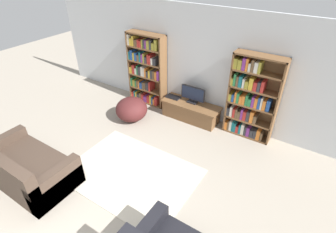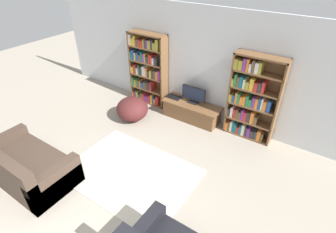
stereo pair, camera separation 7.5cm
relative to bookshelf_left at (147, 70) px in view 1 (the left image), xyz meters
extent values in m
cube|color=silver|center=(1.50, 0.18, 0.38)|extent=(8.80, 0.06, 2.60)
cube|color=brown|center=(-0.47, -0.02, 0.01)|extent=(0.04, 0.30, 1.86)
cube|color=brown|center=(0.52, -0.02, 0.01)|extent=(0.04, 0.30, 1.86)
cube|color=brown|center=(0.03, 0.11, 0.01)|extent=(1.03, 0.04, 1.86)
cube|color=brown|center=(0.03, -0.02, 0.92)|extent=(1.03, 0.30, 0.04)
cube|color=brown|center=(0.03, -0.02, -0.91)|extent=(0.99, 0.30, 0.04)
cube|color=#B72D28|center=(-0.41, -0.03, -0.80)|extent=(0.08, 0.24, 0.18)
cube|color=#196B75|center=(-0.35, -0.03, -0.78)|extent=(0.04, 0.24, 0.22)
cube|color=gold|center=(-0.30, -0.03, -0.78)|extent=(0.05, 0.24, 0.21)
cube|color=#333338|center=(-0.23, -0.03, -0.80)|extent=(0.08, 0.24, 0.17)
cube|color=brown|center=(-0.15, -0.03, -0.78)|extent=(0.06, 0.24, 0.21)
cube|color=#B72D28|center=(-0.08, -0.03, -0.79)|extent=(0.07, 0.24, 0.20)
cube|color=#7F338C|center=(-0.01, -0.03, -0.80)|extent=(0.05, 0.24, 0.17)
cube|color=#7F338C|center=(0.04, -0.03, -0.80)|extent=(0.05, 0.24, 0.17)
cube|color=#B72D28|center=(0.11, -0.03, -0.78)|extent=(0.08, 0.24, 0.21)
cube|color=gold|center=(0.18, -0.03, -0.76)|extent=(0.05, 0.24, 0.25)
cube|color=#234C99|center=(0.24, -0.03, -0.79)|extent=(0.04, 0.24, 0.20)
cube|color=orange|center=(0.29, -0.03, -0.80)|extent=(0.05, 0.24, 0.17)
cube|color=#B72D28|center=(0.36, -0.03, -0.77)|extent=(0.08, 0.24, 0.24)
cube|color=brown|center=(0.03, -0.02, -0.53)|extent=(0.99, 0.30, 0.04)
cube|color=#2D7F47|center=(-0.42, -0.03, -0.40)|extent=(0.06, 0.24, 0.23)
cube|color=#9E9333|center=(-0.35, -0.03, -0.42)|extent=(0.07, 0.24, 0.19)
cube|color=#2D7F47|center=(-0.28, -0.03, -0.42)|extent=(0.04, 0.24, 0.19)
cube|color=brown|center=(-0.24, -0.03, -0.42)|extent=(0.05, 0.24, 0.20)
cube|color=orange|center=(-0.18, -0.03, -0.42)|extent=(0.04, 0.24, 0.20)
cube|color=#234C99|center=(-0.11, -0.03, -0.43)|extent=(0.08, 0.24, 0.17)
cube|color=brown|center=(-0.04, -0.03, -0.42)|extent=(0.06, 0.24, 0.20)
cube|color=brown|center=(0.02, -0.03, -0.41)|extent=(0.04, 0.24, 0.20)
cube|color=#333338|center=(0.09, -0.03, -0.41)|extent=(0.08, 0.24, 0.22)
cube|color=#B72D28|center=(0.17, -0.03, -0.39)|extent=(0.05, 0.24, 0.24)
cube|color=brown|center=(0.03, -0.02, -0.16)|extent=(0.99, 0.30, 0.04)
cube|color=gold|center=(-0.41, -0.03, -0.06)|extent=(0.08, 0.24, 0.17)
cube|color=#B72D28|center=(-0.33, -0.03, -0.03)|extent=(0.08, 0.24, 0.23)
cube|color=silver|center=(-0.25, -0.03, -0.06)|extent=(0.06, 0.24, 0.16)
cube|color=#2D7F47|center=(-0.20, -0.03, -0.02)|extent=(0.04, 0.24, 0.25)
cube|color=#333338|center=(-0.13, -0.03, -0.03)|extent=(0.08, 0.24, 0.23)
cube|color=silver|center=(-0.05, -0.03, -0.02)|extent=(0.07, 0.24, 0.25)
cube|color=silver|center=(0.01, -0.03, -0.03)|extent=(0.04, 0.24, 0.23)
cube|color=orange|center=(0.06, -0.03, -0.03)|extent=(0.05, 0.24, 0.23)
cube|color=#333338|center=(0.11, -0.03, -0.06)|extent=(0.06, 0.24, 0.16)
cube|color=gold|center=(0.18, -0.03, -0.04)|extent=(0.06, 0.24, 0.20)
cube|color=#333338|center=(0.25, -0.03, -0.04)|extent=(0.07, 0.24, 0.21)
cube|color=brown|center=(0.31, -0.03, -0.03)|extent=(0.05, 0.24, 0.21)
cube|color=orange|center=(0.38, -0.03, -0.04)|extent=(0.06, 0.24, 0.21)
cube|color=#7F338C|center=(0.45, -0.03, -0.02)|extent=(0.07, 0.24, 0.24)
cube|color=brown|center=(0.03, -0.02, 0.21)|extent=(0.99, 0.30, 0.04)
cube|color=#196B75|center=(-0.43, -0.03, 0.33)|extent=(0.04, 0.24, 0.20)
cube|color=#234C99|center=(-0.36, -0.03, 0.35)|extent=(0.07, 0.24, 0.25)
cube|color=gold|center=(-0.29, -0.03, 0.33)|extent=(0.05, 0.24, 0.20)
cube|color=#234C99|center=(-0.23, -0.03, 0.33)|extent=(0.07, 0.24, 0.21)
cube|color=brown|center=(-0.15, -0.03, 0.31)|extent=(0.07, 0.24, 0.17)
cube|color=#196B75|center=(-0.09, -0.03, 0.35)|extent=(0.05, 0.24, 0.25)
cube|color=#7F338C|center=(-0.03, -0.03, 0.34)|extent=(0.05, 0.24, 0.21)
cube|color=#9E9333|center=(0.03, -0.03, 0.35)|extent=(0.05, 0.24, 0.23)
cube|color=#333338|center=(0.09, -0.03, 0.31)|extent=(0.07, 0.24, 0.16)
cube|color=#B72D28|center=(0.16, -0.03, 0.35)|extent=(0.04, 0.24, 0.24)
cube|color=#B72D28|center=(0.21, -0.03, 0.34)|extent=(0.05, 0.24, 0.22)
cube|color=silver|center=(0.27, -0.03, 0.31)|extent=(0.05, 0.24, 0.17)
cube|color=#333338|center=(0.35, -0.03, 0.32)|extent=(0.08, 0.24, 0.18)
cube|color=brown|center=(0.03, -0.02, 0.59)|extent=(0.99, 0.30, 0.04)
cube|color=silver|center=(-0.42, -0.03, 0.73)|extent=(0.06, 0.24, 0.26)
cube|color=gold|center=(-0.35, -0.03, 0.69)|extent=(0.08, 0.24, 0.17)
cube|color=gold|center=(-0.28, -0.03, 0.72)|extent=(0.05, 0.24, 0.24)
cube|color=brown|center=(-0.22, -0.03, 0.69)|extent=(0.05, 0.24, 0.16)
cube|color=brown|center=(-0.17, -0.03, 0.69)|extent=(0.04, 0.24, 0.17)
cube|color=#B72D28|center=(-0.12, -0.03, 0.69)|extent=(0.04, 0.24, 0.18)
cube|color=#B72D28|center=(-0.06, -0.03, 0.69)|extent=(0.07, 0.24, 0.17)
cube|color=#9E9333|center=(0.00, -0.03, 0.70)|extent=(0.04, 0.24, 0.20)
cube|color=#333338|center=(0.06, -0.03, 0.71)|extent=(0.05, 0.24, 0.20)
cube|color=#7F338C|center=(0.11, -0.03, 0.70)|extent=(0.04, 0.24, 0.20)
cube|color=#9E9333|center=(0.17, -0.03, 0.70)|extent=(0.08, 0.24, 0.20)
cube|color=#333338|center=(0.25, -0.03, 0.71)|extent=(0.06, 0.24, 0.22)
cube|color=#9E9333|center=(0.32, -0.03, 0.69)|extent=(0.08, 0.24, 0.17)
cube|color=#9E9333|center=(0.40, -0.03, 0.73)|extent=(0.08, 0.24, 0.26)
cube|color=brown|center=(2.27, -0.02, 0.01)|extent=(0.04, 0.30, 1.86)
cube|color=brown|center=(3.27, -0.02, 0.01)|extent=(0.04, 0.30, 1.86)
cube|color=brown|center=(2.77, 0.11, 0.01)|extent=(1.03, 0.04, 1.86)
cube|color=brown|center=(2.77, -0.02, 0.92)|extent=(1.03, 0.30, 0.04)
cube|color=brown|center=(2.77, -0.02, -0.91)|extent=(0.99, 0.30, 0.04)
cube|color=orange|center=(2.32, -0.03, -0.79)|extent=(0.06, 0.24, 0.19)
cube|color=brown|center=(2.37, -0.03, -0.78)|extent=(0.04, 0.24, 0.22)
cube|color=silver|center=(2.42, -0.03, -0.76)|extent=(0.05, 0.24, 0.25)
cube|color=#196B75|center=(2.48, -0.03, -0.76)|extent=(0.04, 0.24, 0.25)
cube|color=#196B75|center=(2.52, -0.03, -0.78)|extent=(0.05, 0.24, 0.22)
cube|color=#B72D28|center=(2.58, -0.03, -0.80)|extent=(0.06, 0.24, 0.17)
cube|color=#196B75|center=(2.64, -0.03, -0.78)|extent=(0.05, 0.24, 0.22)
cube|color=silver|center=(2.70, -0.03, -0.76)|extent=(0.07, 0.24, 0.25)
cube|color=#333338|center=(2.77, -0.03, -0.77)|extent=(0.05, 0.24, 0.23)
cube|color=#7F338C|center=(2.83, -0.03, -0.78)|extent=(0.07, 0.24, 0.22)
cube|color=#333338|center=(2.91, -0.03, -0.79)|extent=(0.07, 0.24, 0.19)
cube|color=#333338|center=(2.98, -0.03, -0.79)|extent=(0.06, 0.24, 0.20)
cube|color=orange|center=(3.05, -0.03, -0.77)|extent=(0.08, 0.24, 0.23)
cube|color=brown|center=(3.12, -0.03, -0.79)|extent=(0.05, 0.24, 0.20)
cube|color=brown|center=(2.77, -0.02, -0.53)|extent=(0.99, 0.30, 0.04)
cube|color=#333338|center=(2.32, -0.03, -0.42)|extent=(0.06, 0.24, 0.19)
cube|color=silver|center=(2.39, -0.03, -0.40)|extent=(0.06, 0.24, 0.23)
cube|color=#B72D28|center=(2.45, -0.03, -0.41)|extent=(0.06, 0.24, 0.21)
cube|color=brown|center=(2.51, -0.03, -0.40)|extent=(0.05, 0.24, 0.22)
cube|color=brown|center=(2.57, -0.03, -0.42)|extent=(0.06, 0.24, 0.18)
cube|color=#7F338C|center=(2.63, -0.03, -0.39)|extent=(0.05, 0.24, 0.25)
cube|color=#B72D28|center=(2.69, -0.03, -0.41)|extent=(0.07, 0.24, 0.22)
cube|color=#333338|center=(2.76, -0.03, -0.40)|extent=(0.07, 0.24, 0.24)
cube|color=orange|center=(2.84, -0.03, -0.39)|extent=(0.08, 0.24, 0.26)
cube|color=brown|center=(2.92, -0.03, -0.42)|extent=(0.07, 0.24, 0.18)
cube|color=brown|center=(2.77, -0.02, -0.16)|extent=(0.99, 0.30, 0.04)
cube|color=#9E9333|center=(2.32, -0.03, -0.06)|extent=(0.06, 0.24, 0.17)
cube|color=#234C99|center=(2.38, -0.03, -0.06)|extent=(0.05, 0.24, 0.17)
cube|color=orange|center=(2.43, -0.03, -0.02)|extent=(0.04, 0.24, 0.24)
cube|color=#2D7F47|center=(2.49, -0.03, -0.03)|extent=(0.05, 0.24, 0.23)
cube|color=orange|center=(2.55, -0.03, -0.05)|extent=(0.06, 0.24, 0.18)
cube|color=orange|center=(2.61, -0.03, -0.04)|extent=(0.06, 0.24, 0.20)
cube|color=#2D7F47|center=(2.67, -0.03, -0.03)|extent=(0.05, 0.24, 0.23)
cube|color=#2D7F47|center=(2.74, -0.03, -0.06)|extent=(0.07, 0.24, 0.17)
cube|color=#7F338C|center=(2.80, -0.03, -0.03)|extent=(0.06, 0.24, 0.23)
cube|color=orange|center=(2.87, -0.03, -0.03)|extent=(0.06, 0.24, 0.22)
cube|color=#234C99|center=(2.93, -0.03, -0.02)|extent=(0.05, 0.24, 0.25)
cube|color=silver|center=(2.98, -0.03, -0.01)|extent=(0.04, 0.24, 0.26)
cube|color=orange|center=(3.03, -0.03, -0.03)|extent=(0.07, 0.24, 0.22)
cube|color=#234C99|center=(3.11, -0.03, -0.02)|extent=(0.07, 0.24, 0.24)
cube|color=brown|center=(2.77, -0.02, 0.21)|extent=(0.99, 0.30, 0.04)
cube|color=#9E9333|center=(2.31, -0.03, 0.31)|extent=(0.04, 0.24, 0.16)
cube|color=#2D7F47|center=(2.36, -0.03, 0.36)|extent=(0.05, 0.24, 0.26)
cube|color=brown|center=(2.42, -0.03, 0.34)|extent=(0.05, 0.24, 0.22)
cube|color=#196B75|center=(2.48, -0.03, 0.35)|extent=(0.07, 0.24, 0.24)
cube|color=silver|center=(2.55, -0.03, 0.33)|extent=(0.05, 0.24, 0.20)
cube|color=#9E9333|center=(2.62, -0.03, 0.31)|extent=(0.07, 0.24, 0.16)
cube|color=gold|center=(2.70, -0.03, 0.35)|extent=(0.08, 0.24, 0.25)
cube|color=#B72D28|center=(2.79, -0.03, 0.32)|extent=(0.07, 0.24, 0.19)
cube|color=#333338|center=(2.86, -0.03, 0.33)|extent=(0.06, 0.24, 0.21)
cube|color=#B72D28|center=(2.93, -0.03, 0.35)|extent=(0.06, 0.24, 0.24)
cube|color=brown|center=(2.77, -0.02, 0.59)|extent=(0.99, 0.30, 0.04)
cube|color=#9E9333|center=(2.33, -0.03, 0.71)|extent=(0.07, 0.24, 0.21)
cube|color=#9E9333|center=(2.41, -0.03, 0.70)|extent=(0.08, 0.24, 0.20)
cube|color=#7F338C|center=(2.49, -0.03, 0.73)|extent=(0.07, 0.24, 0.25)
cube|color=orange|center=(2.56, -0.03, 0.73)|extent=(0.05, 0.24, 0.25)
cube|color=silver|center=(2.61, -0.03, 0.69)|extent=(0.05, 0.24, 0.17)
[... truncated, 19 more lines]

